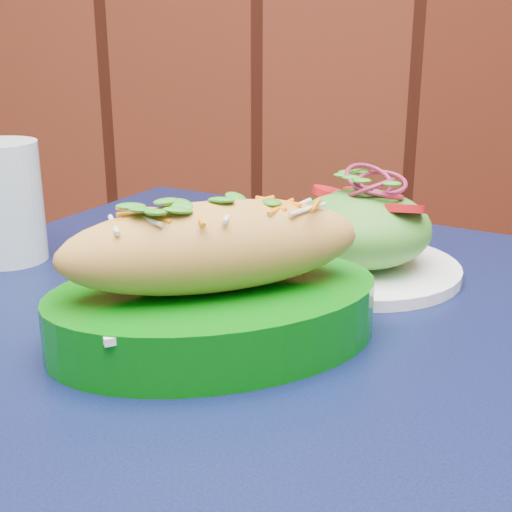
{
  "coord_description": "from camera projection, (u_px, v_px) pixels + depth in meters",
  "views": [
    {
      "loc": [
        -0.22,
        1.12,
        1.01
      ],
      "look_at": [
        -0.28,
        1.72,
        0.81
      ],
      "focal_mm": 50.0,
      "sensor_mm": 36.0,
      "label": 1
    }
  ],
  "objects": [
    {
      "name": "cafe_table",
      "position": [
        252.0,
        414.0,
        0.66
      ],
      "size": [
        1.06,
        1.06,
        0.75
      ],
      "rotation": [
        0.0,
        0.0,
        -0.42
      ],
      "color": "black",
      "rests_on": "ground"
    },
    {
      "name": "banh_mi_basket",
      "position": [
        214.0,
        285.0,
        0.59
      ],
      "size": [
        0.33,
        0.28,
        0.13
      ],
      "rotation": [
        0.0,
        0.0,
        0.42
      ],
      "color": "#045F08",
      "rests_on": "cafe_table"
    },
    {
      "name": "salad_plate",
      "position": [
        362.0,
        236.0,
        0.74
      ],
      "size": [
        0.21,
        0.21,
        0.11
      ],
      "rotation": [
        0.0,
        0.0,
        0.24
      ],
      "color": "white",
      "rests_on": "cafe_table"
    },
    {
      "name": "water_glass",
      "position": [
        5.0,
        202.0,
        0.78
      ],
      "size": [
        0.08,
        0.08,
        0.13
      ],
      "primitive_type": "cylinder",
      "color": "silver",
      "rests_on": "cafe_table"
    }
  ]
}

